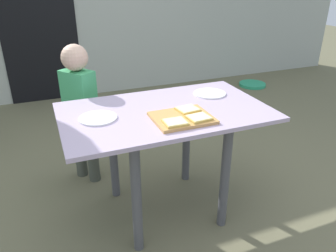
{
  "coord_description": "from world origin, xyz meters",
  "views": [
    {
      "loc": [
        -0.69,
        -1.77,
        1.55
      ],
      "look_at": [
        0.02,
        0.0,
        0.65
      ],
      "focal_mm": 35.31,
      "sensor_mm": 36.0,
      "label": 1
    }
  ],
  "objects_px": {
    "child_left": "(80,105)",
    "garden_hose_coil": "(252,84)",
    "dining_table": "(165,128)",
    "plate_white_left": "(98,118)",
    "cutting_board": "(182,118)",
    "plate_white_right": "(210,93)",
    "pizza_slice_far_right": "(188,109)",
    "pizza_slice_near_left": "(175,122)",
    "pizza_slice_near_right": "(199,118)"
  },
  "relations": [
    {
      "from": "child_left",
      "to": "garden_hose_coil",
      "type": "xyz_separation_m",
      "value": [
        2.66,
        1.51,
        -0.62
      ]
    },
    {
      "from": "dining_table",
      "to": "plate_white_left",
      "type": "bearing_deg",
      "value": 177.2
    },
    {
      "from": "cutting_board",
      "to": "plate_white_right",
      "type": "xyz_separation_m",
      "value": [
        0.36,
        0.33,
        -0.0
      ]
    },
    {
      "from": "dining_table",
      "to": "plate_white_right",
      "type": "xyz_separation_m",
      "value": [
        0.4,
        0.15,
        0.13
      ]
    },
    {
      "from": "plate_white_right",
      "to": "dining_table",
      "type": "bearing_deg",
      "value": -158.78
    },
    {
      "from": "pizza_slice_far_right",
      "to": "pizza_slice_near_left",
      "type": "bearing_deg",
      "value": -134.95
    },
    {
      "from": "pizza_slice_near_right",
      "to": "child_left",
      "type": "relative_size",
      "value": 0.13
    },
    {
      "from": "pizza_slice_near_right",
      "to": "pizza_slice_far_right",
      "type": "distance_m",
      "value": 0.14
    },
    {
      "from": "cutting_board",
      "to": "pizza_slice_near_left",
      "type": "xyz_separation_m",
      "value": [
        -0.07,
        -0.07,
        0.02
      ]
    },
    {
      "from": "cutting_board",
      "to": "child_left",
      "type": "height_order",
      "value": "child_left"
    },
    {
      "from": "pizza_slice_near_right",
      "to": "plate_white_right",
      "type": "bearing_deg",
      "value": 54.15
    },
    {
      "from": "child_left",
      "to": "plate_white_right",
      "type": "bearing_deg",
      "value": -28.28
    },
    {
      "from": "pizza_slice_near_right",
      "to": "child_left",
      "type": "distance_m",
      "value": 1.02
    },
    {
      "from": "pizza_slice_near_right",
      "to": "plate_white_left",
      "type": "relative_size",
      "value": 0.61
    },
    {
      "from": "child_left",
      "to": "garden_hose_coil",
      "type": "relative_size",
      "value": 2.84
    },
    {
      "from": "pizza_slice_near_right",
      "to": "pizza_slice_near_left",
      "type": "bearing_deg",
      "value": -177.13
    },
    {
      "from": "cutting_board",
      "to": "plate_white_right",
      "type": "distance_m",
      "value": 0.48
    },
    {
      "from": "dining_table",
      "to": "plate_white_left",
      "type": "xyz_separation_m",
      "value": [
        -0.41,
        0.02,
        0.13
      ]
    },
    {
      "from": "cutting_board",
      "to": "pizza_slice_far_right",
      "type": "distance_m",
      "value": 0.1
    },
    {
      "from": "pizza_slice_near_left",
      "to": "garden_hose_coil",
      "type": "xyz_separation_m",
      "value": [
        2.25,
        2.36,
        -0.77
      ]
    },
    {
      "from": "pizza_slice_far_right",
      "to": "plate_white_right",
      "type": "xyz_separation_m",
      "value": [
        0.29,
        0.25,
        -0.02
      ]
    },
    {
      "from": "child_left",
      "to": "plate_white_left",
      "type": "bearing_deg",
      "value": -87.06
    },
    {
      "from": "garden_hose_coil",
      "to": "child_left",
      "type": "bearing_deg",
      "value": -150.46
    },
    {
      "from": "plate_white_left",
      "to": "garden_hose_coil",
      "type": "distance_m",
      "value": 3.45
    },
    {
      "from": "child_left",
      "to": "pizza_slice_near_left",
      "type": "bearing_deg",
      "value": -64.35
    },
    {
      "from": "pizza_slice_near_right",
      "to": "pizza_slice_near_left",
      "type": "height_order",
      "value": "same"
    },
    {
      "from": "pizza_slice_near_left",
      "to": "cutting_board",
      "type": "bearing_deg",
      "value": 44.54
    },
    {
      "from": "pizza_slice_near_left",
      "to": "plate_white_left",
      "type": "height_order",
      "value": "pizza_slice_near_left"
    },
    {
      "from": "dining_table",
      "to": "plate_white_right",
      "type": "height_order",
      "value": "plate_white_right"
    },
    {
      "from": "pizza_slice_near_left",
      "to": "plate_white_left",
      "type": "xyz_separation_m",
      "value": [
        -0.38,
        0.27,
        -0.02
      ]
    },
    {
      "from": "cutting_board",
      "to": "pizza_slice_near_right",
      "type": "relative_size",
      "value": 2.48
    },
    {
      "from": "dining_table",
      "to": "pizza_slice_near_left",
      "type": "xyz_separation_m",
      "value": [
        -0.04,
        -0.24,
        0.15
      ]
    },
    {
      "from": "dining_table",
      "to": "pizza_slice_near_left",
      "type": "bearing_deg",
      "value": -98.32
    },
    {
      "from": "plate_white_left",
      "to": "plate_white_right",
      "type": "relative_size",
      "value": 1.0
    },
    {
      "from": "cutting_board",
      "to": "pizza_slice_far_right",
      "type": "xyz_separation_m",
      "value": [
        0.07,
        0.07,
        0.02
      ]
    },
    {
      "from": "pizza_slice_near_left",
      "to": "child_left",
      "type": "relative_size",
      "value": 0.12
    },
    {
      "from": "pizza_slice_near_right",
      "to": "pizza_slice_near_left",
      "type": "xyz_separation_m",
      "value": [
        -0.15,
        -0.01,
        0.0
      ]
    },
    {
      "from": "plate_white_left",
      "to": "plate_white_right",
      "type": "xyz_separation_m",
      "value": [
        0.81,
        0.13,
        0.0
      ]
    },
    {
      "from": "pizza_slice_near_left",
      "to": "plate_white_right",
      "type": "xyz_separation_m",
      "value": [
        0.43,
        0.4,
        -0.02
      ]
    },
    {
      "from": "pizza_slice_near_left",
      "to": "pizza_slice_far_right",
      "type": "bearing_deg",
      "value": 45.05
    },
    {
      "from": "dining_table",
      "to": "pizza_slice_near_left",
      "type": "distance_m",
      "value": 0.29
    },
    {
      "from": "pizza_slice_far_right",
      "to": "plate_white_left",
      "type": "height_order",
      "value": "pizza_slice_far_right"
    },
    {
      "from": "child_left",
      "to": "pizza_slice_near_right",
      "type": "bearing_deg",
      "value": -56.49
    },
    {
      "from": "cutting_board",
      "to": "pizza_slice_far_right",
      "type": "relative_size",
      "value": 2.4
    },
    {
      "from": "dining_table",
      "to": "pizza_slice_far_right",
      "type": "distance_m",
      "value": 0.21
    },
    {
      "from": "dining_table",
      "to": "cutting_board",
      "type": "distance_m",
      "value": 0.22
    },
    {
      "from": "pizza_slice_near_right",
      "to": "plate_white_left",
      "type": "height_order",
      "value": "pizza_slice_near_right"
    },
    {
      "from": "pizza_slice_near_left",
      "to": "plate_white_left",
      "type": "distance_m",
      "value": 0.46
    },
    {
      "from": "pizza_slice_near_left",
      "to": "plate_white_left",
      "type": "bearing_deg",
      "value": 145.03
    },
    {
      "from": "dining_table",
      "to": "garden_hose_coil",
      "type": "bearing_deg",
      "value": 43.65
    }
  ]
}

